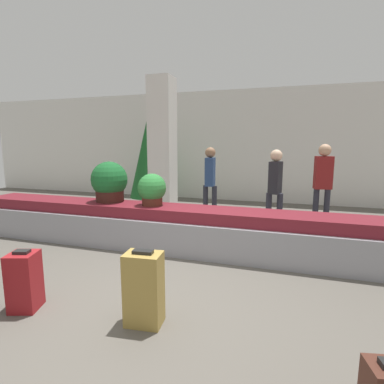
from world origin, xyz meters
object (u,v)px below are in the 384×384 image
at_px(potted_plant_1, 109,182).
at_px(decorated_tree, 148,159).
at_px(potted_plant_0, 152,190).
at_px(pillar, 163,147).
at_px(traveler_0, 323,179).
at_px(suitcase_4, 24,281).
at_px(suitcase_0, 144,289).
at_px(traveler_1, 275,184).
at_px(traveler_2, 210,178).

bearing_deg(potted_plant_1, decorated_tree, 104.38).
bearing_deg(potted_plant_0, pillar, 108.87).
bearing_deg(traveler_0, suitcase_4, -138.95).
distance_m(suitcase_0, traveler_1, 3.61).
bearing_deg(pillar, traveler_0, -5.98).
xyz_separation_m(suitcase_0, decorated_tree, (-2.50, 5.30, 0.92)).
bearing_deg(suitcase_4, decorated_tree, 85.09).
bearing_deg(traveler_2, pillar, 69.77).
bearing_deg(suitcase_4, traveler_0, 34.52).
bearing_deg(pillar, potted_plant_1, -91.34).
relative_size(pillar, suitcase_4, 5.15).
distance_m(potted_plant_1, traveler_1, 3.00).
bearing_deg(suitcase_0, traveler_1, 67.67).
height_order(potted_plant_1, traveler_1, traveler_1).
relative_size(potted_plant_0, decorated_tree, 0.22).
height_order(pillar, suitcase_0, pillar).
distance_m(traveler_1, decorated_tree, 4.00).
bearing_deg(potted_plant_1, pillar, 88.66).
bearing_deg(traveler_0, potted_plant_0, -155.97).
bearing_deg(pillar, potted_plant_0, -71.13).
height_order(suitcase_0, decorated_tree, decorated_tree).
relative_size(pillar, decorated_tree, 1.36).
distance_m(pillar, suitcase_0, 4.78).
relative_size(traveler_1, traveler_2, 0.98).
relative_size(suitcase_4, potted_plant_1, 0.90).
distance_m(suitcase_0, suitcase_4, 1.27).
distance_m(pillar, traveler_1, 2.87).
xyz_separation_m(suitcase_4, decorated_tree, (-1.24, 5.43, 0.96)).
distance_m(suitcase_4, potted_plant_0, 2.28).
bearing_deg(suitcase_4, potted_plant_0, 61.16).
relative_size(potted_plant_1, traveler_2, 0.43).
bearing_deg(suitcase_4, traveler_2, 59.82).
bearing_deg(potted_plant_0, suitcase_4, -101.08).
xyz_separation_m(traveler_0, traveler_2, (-2.25, -0.00, -0.05)).
distance_m(suitcase_4, traveler_2, 4.22).
distance_m(suitcase_0, potted_plant_1, 2.77).
xyz_separation_m(potted_plant_1, traveler_0, (3.57, 1.85, -0.03)).
relative_size(suitcase_0, potted_plant_1, 1.04).
bearing_deg(suitcase_4, suitcase_0, -11.84).
relative_size(pillar, traveler_2, 2.00).
bearing_deg(traveler_2, traveler_1, -114.50).
bearing_deg(traveler_0, traveler_2, 168.84).
xyz_separation_m(suitcase_0, potted_plant_0, (-0.84, 2.01, 0.59)).
bearing_deg(traveler_1, suitcase_4, -18.56).
xyz_separation_m(pillar, traveler_2, (1.26, -0.37, -0.65)).
height_order(suitcase_0, potted_plant_1, potted_plant_1).
bearing_deg(suitcase_0, traveler_0, 58.60).
bearing_deg(potted_plant_0, potted_plant_1, 174.19).
xyz_separation_m(potted_plant_0, traveler_2, (0.48, 1.93, 0.01)).
bearing_deg(potted_plant_0, traveler_2, 76.12).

